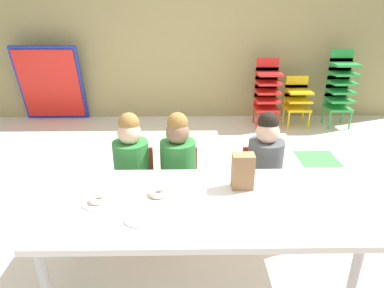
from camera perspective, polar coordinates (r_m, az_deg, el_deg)
The scene contains 15 objects.
ground_plane at distance 3.06m, azimuth 1.38°, elevation -10.09°, with size 6.60×4.96×0.02m.
back_wall at distance 5.06m, azimuth 0.41°, elevation 18.48°, with size 6.60×0.10×2.52m, color tan.
craft_table at distance 2.00m, azimuth 1.04°, elevation -10.73°, with size 1.72×0.80×0.60m.
seated_child_near_camera at distance 2.57m, azimuth -9.98°, elevation -2.78°, with size 0.32×0.32×0.92m.
seated_child_middle_seat at distance 2.54m, azimuth -2.32°, elevation -2.77°, with size 0.32×0.32×0.92m.
seated_child_far_right at distance 2.61m, azimuth 11.99°, elevation -2.62°, with size 0.32×0.31×0.92m.
kid_chair_red_stack at distance 4.83m, azimuth 12.36°, elevation 8.84°, with size 0.32×0.30×0.92m.
kid_chair_yellow_stack at distance 4.98m, azimuth 17.07°, elevation 7.31°, with size 0.32×0.30×0.68m.
kid_chair_green_stack at distance 5.14m, azimuth 23.38°, elevation 9.01°, with size 0.32×0.30×1.04m.
folded_activity_table at distance 5.33m, azimuth -22.39°, elevation 9.18°, with size 0.90×0.29×1.09m.
paper_bag_brown at distance 2.08m, azimuth 8.42°, elevation -4.48°, with size 0.13×0.09×0.22m, color #9E754C.
paper_plate_near_edge at distance 2.03m, azimuth -15.34°, elevation -9.26°, with size 0.18×0.18×0.01m, color white.
paper_plate_center_table at distance 1.86m, azimuth -8.52°, elevation -11.98°, with size 0.18×0.18×0.01m, color white.
donut_powdered_on_plate at distance 2.03m, azimuth -15.39°, elevation -8.84°, with size 0.10×0.10×0.03m, color white.
donut_powdered_loose at distance 2.04m, azimuth -5.63°, elevation -8.00°, with size 0.12×0.12×0.03m, color white.
Camera 1 is at (-0.11, -2.56, 1.66)m, focal length 32.17 mm.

